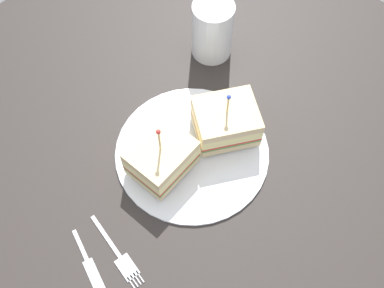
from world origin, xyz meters
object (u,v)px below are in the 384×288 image
sandwich_half_front (162,158)px  sandwich_half_back (226,121)px  fork (121,258)px  knife (91,270)px  drink_glass (212,32)px  plate (192,151)px

sandwich_half_front → sandwich_half_back: 11.94cm
fork → knife: bearing=-24.4°
sandwich_half_front → drink_glass: sandwich_half_front is taller
plate → sandwich_half_front: 6.38cm
sandwich_half_front → knife: 19.13cm
sandwich_half_front → knife: sandwich_half_front is taller
plate → knife: plate is taller
sandwich_half_front → fork: bearing=20.8°
sandwich_half_back → fork: (25.98, 2.47, -3.65)cm
sandwich_half_back → fork: bearing=5.4°
plate → drink_glass: bearing=-147.1°
sandwich_half_back → drink_glass: (-11.84, -13.25, 1.14)cm
plate → sandwich_half_front: sandwich_half_front is taller
sandwich_half_back → drink_glass: bearing=-131.8°
plate → drink_glass: 22.11cm
plate → fork: size_ratio=1.95×
sandwich_half_front → knife: size_ratio=0.94×
sandwich_half_back → drink_glass: 17.81cm
plate → sandwich_half_back: (-6.34, 1.51, 3.35)cm
sandwich_half_front → drink_glass: bearing=-156.4°
fork → knife: size_ratio=1.09×
drink_glass → fork: 41.23cm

